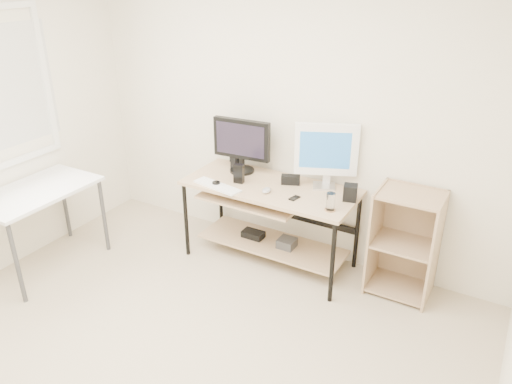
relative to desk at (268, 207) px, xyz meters
The scene contains 16 objects.
room 1.80m from the desk, 93.95° to the right, with size 4.01×4.01×2.62m.
desk is the anchor object (origin of this frame).
side_table 1.97m from the desk, 147.35° to the right, with size 0.60×1.00×0.75m.
shelf_unit 1.19m from the desk, ahead, with size 0.50×0.40×0.90m.
black_monitor 0.62m from the desk, 157.43° to the left, with size 0.54×0.22×0.49m.
white_imac 0.72m from the desk, 24.58° to the left, with size 0.50×0.25×0.56m.
keyboard 0.49m from the desk, 144.67° to the right, with size 0.46×0.13×0.02m, color white.
mouse 0.27m from the desk, 65.74° to the right, with size 0.07×0.11×0.04m, color #B5B5BA.
center_speaker 0.32m from the desk, 36.17° to the left, with size 0.16×0.07×0.08m, color black.
speaker_left 0.55m from the desk, 158.12° to the left, with size 0.12×0.12×0.18m.
speaker_right 0.77m from the desk, ahead, with size 0.11×0.11×0.13m, color black.
audio_controller 0.39m from the desk, 161.49° to the right, with size 0.08×0.05×0.17m, color black.
volume_puck 0.50m from the desk, 149.95° to the right, with size 0.07×0.07×0.03m, color black.
smartphone 0.40m from the desk, 22.15° to the right, with size 0.06×0.10×0.01m, color black.
coaster 0.70m from the desk, 15.41° to the right, with size 0.09×0.09×0.01m, color #A8784B.
drinking_glass 0.73m from the desk, 15.41° to the right, with size 0.07×0.07×0.14m, color white.
Camera 1 is at (1.82, -1.78, 2.51)m, focal length 35.00 mm.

